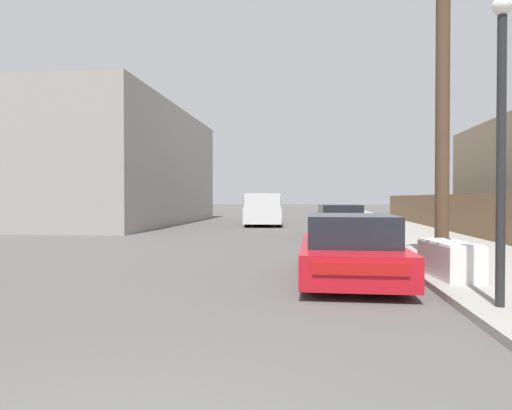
# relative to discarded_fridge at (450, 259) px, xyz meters

# --- Properties ---
(sidewalk_curb) EXTENTS (4.20, 63.00, 0.12)m
(sidewalk_curb) POSITION_rel_discarded_fridge_xyz_m (1.59, 16.75, -0.39)
(sidewalk_curb) COLOR gray
(sidewalk_curb) RESTS_ON ground
(discarded_fridge) EXTENTS (0.80, 1.68, 0.68)m
(discarded_fridge) POSITION_rel_discarded_fridge_xyz_m (0.00, 0.00, 0.00)
(discarded_fridge) COLOR silver
(discarded_fridge) RESTS_ON sidewalk_curb
(parked_sports_car_red) EXTENTS (1.88, 4.62, 1.26)m
(parked_sports_car_red) POSITION_rel_discarded_fridge_xyz_m (-1.80, 0.29, 0.13)
(parked_sports_car_red) COLOR red
(parked_sports_car_red) RESTS_ON ground
(car_parked_mid) EXTENTS (1.97, 4.44, 1.32)m
(car_parked_mid) POSITION_rel_discarded_fridge_xyz_m (-1.42, 9.48, 0.17)
(car_parked_mid) COLOR #5B1E19
(car_parked_mid) RESTS_ON ground
(pickup_truck) EXTENTS (2.44, 5.75, 1.83)m
(pickup_truck) POSITION_rel_discarded_fridge_xyz_m (-5.22, 17.17, 0.46)
(pickup_truck) COLOR silver
(pickup_truck) RESTS_ON ground
(utility_pole) EXTENTS (1.80, 0.30, 8.31)m
(utility_pole) POSITION_rel_discarded_fridge_xyz_m (0.36, 1.80, 3.94)
(utility_pole) COLOR #4C3826
(utility_pole) RESTS_ON sidewalk_curb
(street_lamp) EXTENTS (0.26, 0.26, 4.15)m
(street_lamp) POSITION_rel_discarded_fridge_xyz_m (-0.03, -2.33, 2.11)
(street_lamp) COLOR #232326
(street_lamp) RESTS_ON sidewalk_curb
(wooden_fence) EXTENTS (0.08, 35.74, 1.63)m
(wooden_fence) POSITION_rel_discarded_fridge_xyz_m (3.54, 9.21, 0.49)
(wooden_fence) COLOR brown
(wooden_fence) RESTS_ON sidewalk_curb
(building_left_block) EXTENTS (7.00, 17.44, 6.98)m
(building_left_block) POSITION_rel_discarded_fridge_xyz_m (-13.80, 18.22, 3.05)
(building_left_block) COLOR gray
(building_left_block) RESTS_ON ground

